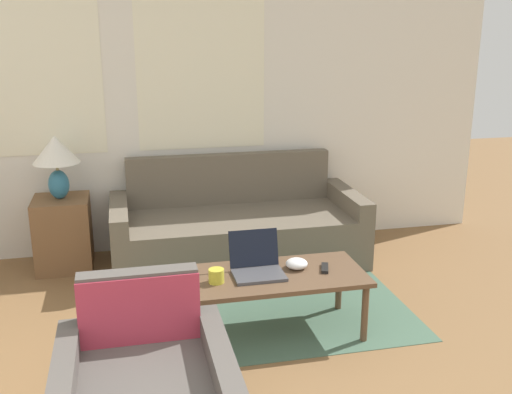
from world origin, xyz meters
The scene contains 10 objects.
wall_back centered at (0.00, 3.83, 1.31)m, with size 6.49×0.06×2.60m.
rug centered at (0.84, 2.67, 0.00)m, with size 1.97×1.97×0.01m.
couch centered at (0.81, 3.37, 0.26)m, with size 2.07×0.89×0.86m.
side_table centered at (-0.61, 3.50, 0.30)m, with size 0.44×0.44×0.60m.
table_lamp centered at (-0.61, 3.50, 0.95)m, with size 0.37×0.37×0.51m.
coffee_table centered at (0.84, 2.05, 0.37)m, with size 1.10×0.56×0.41m.
laptop centered at (0.70, 2.09, 0.47)m, with size 0.32×0.31×0.25m.
cup_navy centered at (0.42, 2.00, 0.46)m, with size 0.10×0.10×0.09m.
snack_bowl centered at (0.97, 2.11, 0.45)m, with size 0.14×0.14×0.07m.
tv_remote centered at (1.14, 2.05, 0.42)m, with size 0.09×0.16×0.02m.
Camera 1 is at (-0.10, -1.37, 1.94)m, focal length 42.00 mm.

